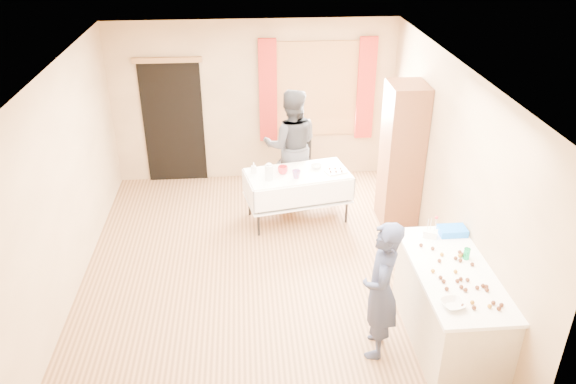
{
  "coord_description": "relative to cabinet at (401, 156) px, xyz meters",
  "views": [
    {
      "loc": [
        -0.16,
        -5.85,
        4.22
      ],
      "look_at": [
        0.32,
        0.0,
        1.12
      ],
      "focal_mm": 35.0,
      "sensor_mm": 36.0,
      "label": 1
    }
  ],
  "objects": [
    {
      "name": "floor",
      "position": [
        -1.99,
        -1.11,
        -1.04
      ],
      "size": [
        4.5,
        5.5,
        0.02
      ],
      "primitive_type": "cube",
      "color": "#9E7047",
      "rests_on": "ground"
    },
    {
      "name": "ceiling",
      "position": [
        -1.99,
        -1.11,
        1.58
      ],
      "size": [
        4.5,
        5.5,
        0.02
      ],
      "primitive_type": "cube",
      "color": "white",
      "rests_on": "floor"
    },
    {
      "name": "wall_back",
      "position": [
        -1.99,
        1.65,
        0.27
      ],
      "size": [
        4.5,
        0.02,
        2.6
      ],
      "primitive_type": "cube",
      "color": "tan",
      "rests_on": "floor"
    },
    {
      "name": "wall_front",
      "position": [
        -1.99,
        -3.87,
        0.27
      ],
      "size": [
        4.5,
        0.02,
        2.6
      ],
      "primitive_type": "cube",
      "color": "tan",
      "rests_on": "floor"
    },
    {
      "name": "wall_left",
      "position": [
        -4.25,
        -1.11,
        0.27
      ],
      "size": [
        0.02,
        5.5,
        2.6
      ],
      "primitive_type": "cube",
      "color": "tan",
      "rests_on": "floor"
    },
    {
      "name": "wall_right",
      "position": [
        0.27,
        -1.11,
        0.27
      ],
      "size": [
        0.02,
        5.5,
        2.6
      ],
      "primitive_type": "cube",
      "color": "tan",
      "rests_on": "floor"
    },
    {
      "name": "window_frame",
      "position": [
        -0.99,
        1.61,
        0.47
      ],
      "size": [
        1.32,
        0.06,
        1.52
      ],
      "primitive_type": "cube",
      "color": "olive",
      "rests_on": "wall_back"
    },
    {
      "name": "window_pane",
      "position": [
        -0.99,
        1.6,
        0.47
      ],
      "size": [
        1.2,
        0.02,
        1.4
      ],
      "primitive_type": "cube",
      "color": "white",
      "rests_on": "wall_back"
    },
    {
      "name": "curtain_left",
      "position": [
        -1.77,
        1.56,
        0.47
      ],
      "size": [
        0.28,
        0.06,
        1.65
      ],
      "primitive_type": "cube",
      "color": "#A7251C",
      "rests_on": "wall_back"
    },
    {
      "name": "curtain_right",
      "position": [
        -0.21,
        1.56,
        0.47
      ],
      "size": [
        0.28,
        0.06,
        1.65
      ],
      "primitive_type": "cube",
      "color": "#A7251C",
      "rests_on": "wall_back"
    },
    {
      "name": "doorway",
      "position": [
        -3.29,
        1.62,
        -0.03
      ],
      "size": [
        0.95,
        0.04,
        2.0
      ],
      "primitive_type": "cube",
      "color": "black",
      "rests_on": "floor"
    },
    {
      "name": "door_lintel",
      "position": [
        -3.29,
        1.59,
        0.99
      ],
      "size": [
        1.05,
        0.06,
        0.08
      ],
      "primitive_type": "cube",
      "color": "olive",
      "rests_on": "wall_back"
    },
    {
      "name": "cabinet",
      "position": [
        0.0,
        0.0,
        0.0
      ],
      "size": [
        0.5,
        0.6,
        2.06
      ],
      "primitive_type": "cube",
      "color": "brown",
      "rests_on": "floor"
    },
    {
      "name": "counter",
      "position": [
        -0.1,
        -2.52,
        -0.57
      ],
      "size": [
        0.8,
        1.68,
        0.91
      ],
      "color": "beige",
      "rests_on": "floor"
    },
    {
      "name": "party_table",
      "position": [
        -1.43,
        0.15,
        -0.58
      ],
      "size": [
        1.58,
        1.02,
        0.75
      ],
      "rotation": [
        0.0,
        0.0,
        0.19
      ],
      "color": "black",
      "rests_on": "floor"
    },
    {
      "name": "chair",
      "position": [
        -1.39,
        1.11,
        -0.7
      ],
      "size": [
        0.59,
        0.59,
        1.09
      ],
      "rotation": [
        0.0,
        0.0,
        -0.4
      ],
      "color": "black",
      "rests_on": "floor"
    },
    {
      "name": "girl",
      "position": [
        -0.87,
        -2.6,
        -0.27
      ],
      "size": [
        0.74,
        0.65,
        1.52
      ],
      "primitive_type": "imported",
      "rotation": [
        0.0,
        0.0,
        -1.84
      ],
      "color": "#212846",
      "rests_on": "floor"
    },
    {
      "name": "woman",
      "position": [
        -1.46,
        0.83,
        -0.15
      ],
      "size": [
        0.92,
        0.75,
        1.76
      ],
      "primitive_type": "imported",
      "rotation": [
        0.0,
        0.0,
        3.09
      ],
      "color": "black",
      "rests_on": "floor"
    },
    {
      "name": "soda_can",
      "position": [
        0.07,
        -2.33,
        -0.06
      ],
      "size": [
        0.08,
        0.08,
        0.12
      ],
      "primitive_type": "cylinder",
      "rotation": [
        0.0,
        0.0,
        0.31
      ],
      "color": "#06914A",
      "rests_on": "counter"
    },
    {
      "name": "mixing_bowl",
      "position": [
        -0.33,
        -3.07,
        -0.09
      ],
      "size": [
        0.29,
        0.29,
        0.05
      ],
      "primitive_type": "imported",
      "rotation": [
        0.0,
        0.0,
        0.19
      ],
      "color": "white",
      "rests_on": "counter"
    },
    {
      "name": "foam_block",
      "position": [
        -0.17,
        -1.89,
        -0.08
      ],
      "size": [
        0.18,
        0.15,
        0.08
      ],
      "primitive_type": "cube",
      "rotation": [
        0.0,
        0.0,
        -0.4
      ],
      "color": "white",
      "rests_on": "counter"
    },
    {
      "name": "blue_basket",
      "position": [
        0.09,
        -1.86,
        -0.08
      ],
      "size": [
        0.3,
        0.2,
        0.08
      ],
      "primitive_type": "cube",
      "rotation": [
        0.0,
        0.0,
        0.01
      ],
      "color": "#126CF5",
      "rests_on": "counter"
    },
    {
      "name": "pitcher",
      "position": [
        -1.85,
        -0.04,
        -0.17
      ],
      "size": [
        0.12,
        0.12,
        0.22
      ],
      "primitive_type": "cylinder",
      "rotation": [
        0.0,
        0.0,
        0.09
      ],
      "color": "silver",
      "rests_on": "party_table"
    },
    {
      "name": "cup_red",
      "position": [
        -1.64,
        0.15,
        -0.22
      ],
      "size": [
        0.17,
        0.17,
        0.11
      ],
      "primitive_type": "imported",
      "rotation": [
        0.0,
        0.0,
        0.11
      ],
      "color": "red",
      "rests_on": "party_table"
    },
    {
      "name": "cup_rainbow",
      "position": [
        -1.47,
        -0.01,
        -0.22
      ],
      "size": [
        0.18,
        0.18,
        0.11
      ],
      "primitive_type": "imported",
      "rotation": [
        0.0,
        0.0,
        0.27
      ],
      "color": "red",
      "rests_on": "party_table"
    },
    {
      "name": "small_bowl",
      "position": [
        -1.15,
        0.29,
        -0.25
      ],
      "size": [
        0.21,
        0.21,
        0.05
      ],
      "primitive_type": "imported",
      "rotation": [
        0.0,
        0.0,
        0.18
      ],
      "color": "white",
      "rests_on": "party_table"
    },
    {
      "name": "pastry_tray",
      "position": [
        -0.89,
        0.13,
        -0.27
      ],
      "size": [
        0.33,
        0.28,
        0.02
      ],
      "primitive_type": "cube",
      "rotation": [
        0.0,
        0.0,
        0.31
      ],
      "color": "white",
      "rests_on": "party_table"
    },
    {
      "name": "bottle",
      "position": [
        -2.05,
        0.2,
        -0.2
      ],
      "size": [
        0.09,
        0.09,
        0.15
      ],
      "primitive_type": "imported",
      "rotation": [
        0.0,
        0.0,
        0.12
      ],
      "color": "white",
      "rests_on": "party_table"
    },
    {
      "name": "cake_balls",
      "position": [
        -0.09,
        -2.68,
        -0.1
      ],
      "size": [
        0.5,
        1.11,
        0.04
      ],
      "color": "#3F2314",
      "rests_on": "counter"
    }
  ]
}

